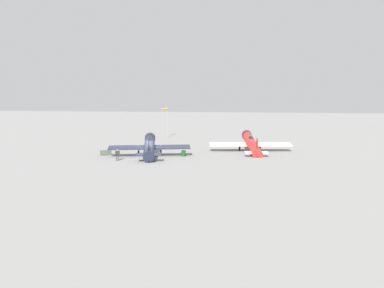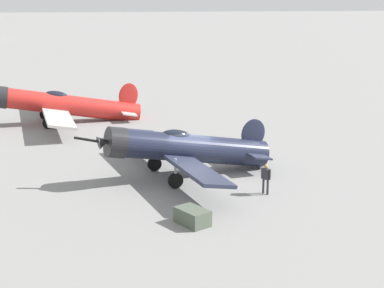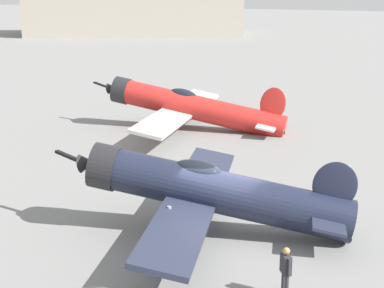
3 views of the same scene
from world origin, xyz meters
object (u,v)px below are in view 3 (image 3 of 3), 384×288
Objects in this scene: ground_crew_mechanic at (286,268)px; airplane_mid_apron at (191,107)px; airplane_foreground at (209,191)px; fuel_drum at (222,180)px.

airplane_mid_apron is at bearing 85.83° from ground_crew_mechanic.
airplane_foreground is 5.11m from fuel_drum.
airplane_mid_apron reaches higher than ground_crew_mechanic.
airplane_foreground reaches higher than ground_crew_mechanic.
airplane_mid_apron is (14.34, 7.82, -0.24)m from airplane_foreground.
ground_crew_mechanic is 9.67m from fuel_drum.
fuel_drum is at bearing 86.57° from ground_crew_mechanic.
fuel_drum is (7.98, 5.44, -0.53)m from ground_crew_mechanic.
airplane_foreground is 7.65× the size of ground_crew_mechanic.
airplane_foreground reaches higher than fuel_drum.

